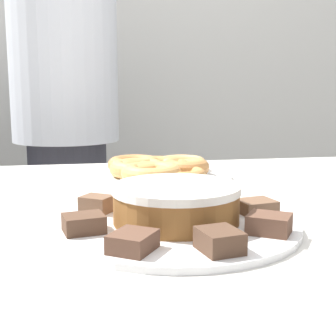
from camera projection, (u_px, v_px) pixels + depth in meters
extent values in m
cube|color=silver|center=(105.00, 16.00, 2.33)|extent=(8.00, 0.05, 2.60)
cube|color=silver|center=(151.00, 211.00, 0.88)|extent=(1.70, 1.00, 0.03)
cylinder|color=#383842|center=(70.00, 237.00, 1.81)|extent=(0.29, 0.29, 0.75)
cylinder|color=silver|center=(64.00, 59.00, 1.70)|extent=(0.39, 0.39, 0.60)
cylinder|color=white|center=(176.00, 225.00, 0.72)|extent=(0.38, 0.38, 0.01)
cylinder|color=white|center=(163.00, 177.00, 1.12)|extent=(0.33, 0.33, 0.01)
cylinder|color=brown|center=(176.00, 207.00, 0.72)|extent=(0.19, 0.19, 0.05)
cylinder|color=white|center=(176.00, 189.00, 0.71)|extent=(0.20, 0.20, 0.01)
cube|color=brown|center=(146.00, 194.00, 0.85)|extent=(0.05, 0.06, 0.03)
cube|color=brown|center=(97.00, 204.00, 0.77)|extent=(0.06, 0.06, 0.03)
cube|color=#513828|center=(84.00, 223.00, 0.67)|extent=(0.06, 0.06, 0.03)
cube|color=brown|center=(133.00, 242.00, 0.59)|extent=(0.07, 0.08, 0.02)
cube|color=#513828|center=(220.00, 241.00, 0.59)|extent=(0.06, 0.06, 0.03)
cube|color=brown|center=(269.00, 224.00, 0.66)|extent=(0.08, 0.07, 0.03)
cube|color=brown|center=(256.00, 206.00, 0.77)|extent=(0.07, 0.06, 0.02)
cube|color=brown|center=(206.00, 195.00, 0.85)|extent=(0.08, 0.08, 0.03)
torus|color=#D18E4C|center=(163.00, 167.00, 1.11)|extent=(0.13, 0.13, 0.04)
torus|color=#C68447|center=(186.00, 167.00, 1.11)|extent=(0.11, 0.11, 0.04)
torus|color=#E5AD66|center=(182.00, 164.00, 1.17)|extent=(0.12, 0.12, 0.03)
torus|color=#C68447|center=(157.00, 164.00, 1.18)|extent=(0.12, 0.12, 0.03)
torus|color=#C68447|center=(135.00, 164.00, 1.15)|extent=(0.13, 0.13, 0.04)
torus|color=tan|center=(137.00, 168.00, 1.09)|extent=(0.13, 0.13, 0.04)
torus|color=tan|center=(151.00, 173.00, 1.02)|extent=(0.13, 0.13, 0.04)
torus|color=#D18E4C|center=(180.00, 175.00, 1.04)|extent=(0.11, 0.11, 0.03)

